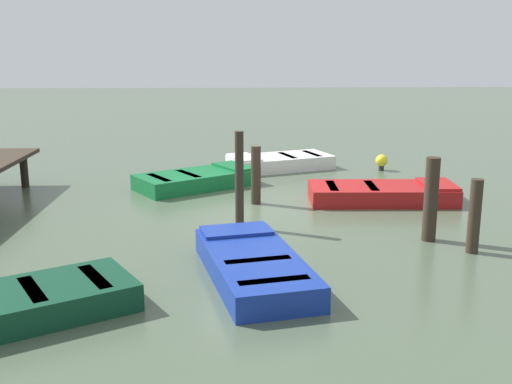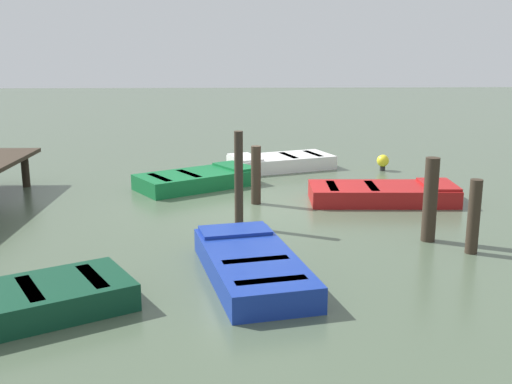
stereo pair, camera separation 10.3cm
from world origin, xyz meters
name	(u,v)px [view 1 (the left image)]	position (x,y,z in m)	size (l,w,h in m)	color
ground_plane	(256,207)	(0.00, 0.00, 0.00)	(80.00, 80.00, 0.00)	#475642
rowboat_green	(197,179)	(2.07, 1.47, 0.22)	(2.87, 3.37, 0.46)	#0F602D
rowboat_blue	(254,265)	(-4.46, 0.22, 0.22)	(3.45, 2.02, 0.46)	navy
rowboat_red	(383,193)	(0.33, -3.05, 0.22)	(1.54, 3.46, 0.46)	maroon
rowboat_white	(280,162)	(4.44, -0.90, 0.22)	(2.40, 3.33, 0.46)	silver
rowboat_dark_green	(13,305)	(-5.91, 3.56, 0.22)	(2.77, 3.45, 0.46)	#0C3823
mooring_piling_near_right	(475,216)	(-3.39, -3.77, 0.68)	(0.22, 0.22, 1.36)	#33281E
mooring_piling_far_left	(431,199)	(-2.65, -3.21, 0.81)	(0.27, 0.27, 1.62)	#33281E
mooring_piling_center	(256,175)	(0.29, -0.01, 0.69)	(0.23, 0.23, 1.38)	#33281E
mooring_piling_mid_right	(239,180)	(-1.64, 0.41, 1.00)	(0.18, 0.18, 1.99)	#33281E
marker_buoy	(382,161)	(4.07, -3.91, 0.29)	(0.36, 0.36, 0.48)	#262626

